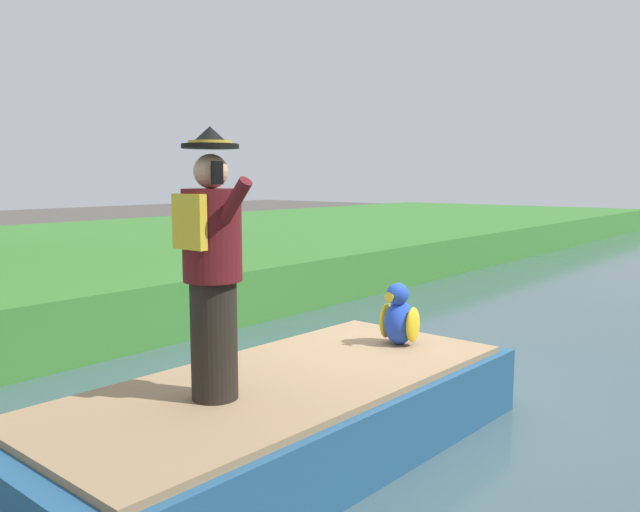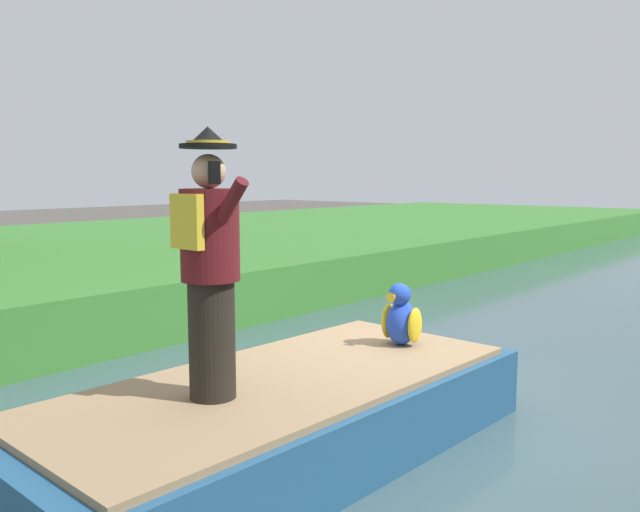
{
  "view_description": "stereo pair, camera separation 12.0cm",
  "coord_description": "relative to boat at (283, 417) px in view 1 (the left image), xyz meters",
  "views": [
    {
      "loc": [
        3.28,
        -5.16,
        2.23
      ],
      "look_at": [
        0.05,
        -1.2,
        1.61
      ],
      "focal_mm": 36.84,
      "sensor_mm": 36.0,
      "label": 1
    },
    {
      "loc": [
        3.38,
        -5.08,
        2.23
      ],
      "look_at": [
        0.05,
        -1.2,
        1.61
      ],
      "focal_mm": 36.84,
      "sensor_mm": 36.0,
      "label": 2
    }
  ],
  "objects": [
    {
      "name": "ground_plane",
      "position": [
        0.0,
        1.59,
        -0.4
      ],
      "size": [
        80.0,
        80.0,
        0.0
      ],
      "primitive_type": "plane",
      "color": "#4C4742"
    },
    {
      "name": "canal_water",
      "position": [
        0.0,
        1.59,
        -0.35
      ],
      "size": [
        6.64,
        48.0,
        0.1
      ],
      "primitive_type": "cube",
      "color": "#3D565B",
      "rests_on": "ground"
    },
    {
      "name": "boat",
      "position": [
        0.0,
        0.0,
        0.0
      ],
      "size": [
        1.93,
        4.26,
        0.61
      ],
      "color": "#23517A",
      "rests_on": "canal_water"
    },
    {
      "name": "person_pirate",
      "position": [
        -0.05,
        -0.64,
        1.23
      ],
      "size": [
        0.61,
        0.42,
        1.85
      ],
      "rotation": [
        0.0,
        0.0,
        -0.15
      ],
      "color": "black",
      "rests_on": "boat"
    },
    {
      "name": "parrot_plush",
      "position": [
        0.14,
        1.4,
        0.55
      ],
      "size": [
        0.36,
        0.34,
        0.57
      ],
      "color": "blue",
      "rests_on": "boat"
    }
  ]
}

